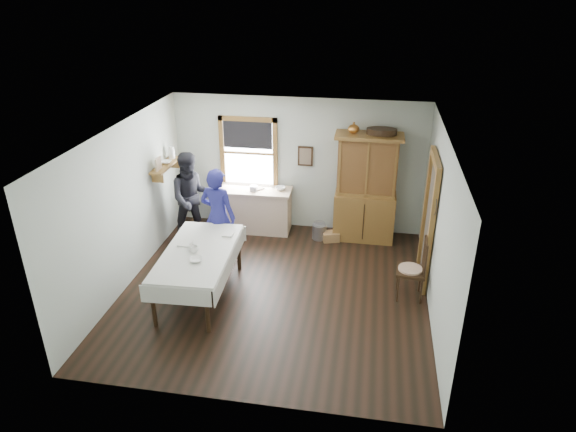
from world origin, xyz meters
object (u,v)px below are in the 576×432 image
(china_hutch, at_px, (366,188))
(dining_table, at_px, (200,273))
(figure_dark, at_px, (192,201))
(woman_blue, at_px, (218,220))
(spindle_chair, at_px, (411,268))
(work_counter, at_px, (253,210))
(wicker_basket, at_px, (331,237))
(pail, at_px, (319,231))

(china_hutch, relative_size, dining_table, 1.03)
(china_hutch, height_order, figure_dark, china_hutch)
(figure_dark, bearing_deg, dining_table, -96.62)
(figure_dark, bearing_deg, woman_blue, -73.14)
(china_hutch, bearing_deg, spindle_chair, -67.25)
(work_counter, bearing_deg, figure_dark, -150.34)
(china_hutch, bearing_deg, work_counter, -179.77)
(wicker_basket, bearing_deg, spindle_chair, -50.12)
(dining_table, xyz_separation_m, figure_dark, (-0.74, 1.87, 0.42))
(woman_blue, bearing_deg, pail, -133.86)
(wicker_basket, bearing_deg, china_hutch, 21.04)
(china_hutch, xyz_separation_m, woman_blue, (-2.55, -1.36, -0.23))
(pail, xyz_separation_m, wicker_basket, (0.24, -0.07, -0.06))
(woman_blue, distance_m, figure_dark, 1.05)
(woman_blue, relative_size, figure_dark, 1.00)
(spindle_chair, distance_m, figure_dark, 4.33)
(china_hutch, xyz_separation_m, figure_dark, (-3.29, -0.62, -0.24))
(china_hutch, distance_m, pail, 1.27)
(woman_blue, bearing_deg, china_hutch, -140.95)
(work_counter, relative_size, woman_blue, 0.94)
(china_hutch, xyz_separation_m, spindle_chair, (0.82, -1.95, -0.54))
(figure_dark, bearing_deg, wicker_basket, -20.08)
(pail, bearing_deg, dining_table, -126.04)
(work_counter, bearing_deg, dining_table, -97.78)
(wicker_basket, distance_m, figure_dark, 2.80)
(dining_table, distance_m, figure_dark, 2.06)
(china_hutch, xyz_separation_m, pail, (-0.86, -0.17, -0.92))
(pail, height_order, figure_dark, figure_dark)
(wicker_basket, bearing_deg, pail, 164.47)
(china_hutch, height_order, pail, china_hutch)
(figure_dark, bearing_deg, spindle_chair, -46.24)
(spindle_chair, height_order, wicker_basket, spindle_chair)
(spindle_chair, bearing_deg, figure_dark, 165.90)
(dining_table, relative_size, spindle_chair, 1.95)
(china_hutch, bearing_deg, dining_table, -135.58)
(wicker_basket, xyz_separation_m, figure_dark, (-2.67, -0.38, 0.74))
(spindle_chair, xyz_separation_m, pail, (-1.68, 1.78, -0.38))
(dining_table, distance_m, wicker_basket, 2.99)
(dining_table, distance_m, pail, 2.88)
(pail, bearing_deg, china_hutch, 11.20)
(work_counter, distance_m, china_hutch, 2.33)
(work_counter, relative_size, pail, 5.24)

